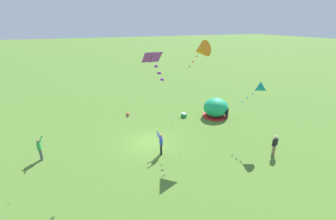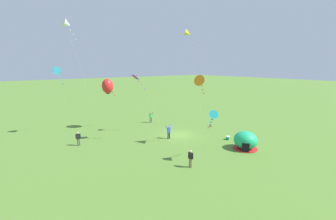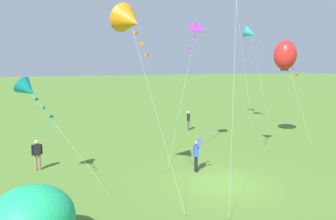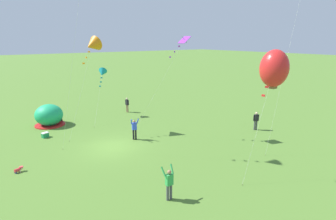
{
  "view_description": "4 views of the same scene",
  "coord_description": "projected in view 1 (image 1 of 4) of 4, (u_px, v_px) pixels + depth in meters",
  "views": [
    {
      "loc": [
        4.97,
        16.56,
        9.78
      ],
      "look_at": [
        -1.44,
        1.01,
        3.19
      ],
      "focal_mm": 24.0,
      "sensor_mm": 36.0,
      "label": 1
    },
    {
      "loc": [
        -23.17,
        19.43,
        9.58
      ],
      "look_at": [
        -0.33,
        2.24,
        3.9
      ],
      "focal_mm": 24.0,
      "sensor_mm": 36.0,
      "label": 2
    },
    {
      "loc": [
        -8.35,
        -13.4,
        5.91
      ],
      "look_at": [
        -0.52,
        5.91,
        2.94
      ],
      "focal_mm": 35.0,
      "sensor_mm": 36.0,
      "label": 3
    },
    {
      "loc": [
        18.1,
        -7.79,
        8.21
      ],
      "look_at": [
        0.08,
        5.31,
        2.18
      ],
      "focal_mm": 28.0,
      "sensor_mm": 36.0,
      "label": 4
    }
  ],
  "objects": [
    {
      "name": "person_arms_raised",
      "position": [
        40.0,
        148.0,
        16.78
      ],
      "size": [
        0.49,
        0.68,
        1.89
      ],
      "color": "#4C4C51",
      "rests_on": "ground"
    },
    {
      "name": "person_near_tent",
      "position": [
        275.0,
        144.0,
        17.36
      ],
      "size": [
        0.58,
        0.31,
        1.72
      ],
      "color": "#8C7251",
      "rests_on": "ground"
    },
    {
      "name": "toddler_crawling",
      "position": [
        128.0,
        114.0,
        25.12
      ],
      "size": [
        0.35,
        0.55,
        0.32
      ],
      "color": "red",
      "rests_on": "ground"
    },
    {
      "name": "person_flying_kite",
      "position": [
        161.0,
        143.0,
        17.5
      ],
      "size": [
        0.58,
        0.7,
        1.89
      ],
      "color": "black",
      "rests_on": "ground"
    },
    {
      "name": "kite_orange",
      "position": [
        201.0,
        50.0,
        17.89
      ],
      "size": [
        2.17,
        3.95,
        8.51
      ],
      "color": "silver",
      "rests_on": "ground"
    },
    {
      "name": "kite_teal",
      "position": [
        259.0,
        88.0,
        18.37
      ],
      "size": [
        3.99,
        3.19,
        5.32
      ],
      "color": "silver",
      "rests_on": "ground"
    },
    {
      "name": "cooler_box",
      "position": [
        184.0,
        115.0,
        24.75
      ],
      "size": [
        0.52,
        0.62,
        0.44
      ],
      "color": "#1E8C4C",
      "rests_on": "ground"
    },
    {
      "name": "ground_plane",
      "position": [
        148.0,
        142.0,
        19.58
      ],
      "size": [
        300.0,
        300.0,
        0.0
      ],
      "primitive_type": "plane",
      "color": "#517A2D"
    },
    {
      "name": "kite_purple",
      "position": [
        154.0,
        63.0,
        11.27
      ],
      "size": [
        3.72,
        3.48,
        8.47
      ],
      "color": "silver",
      "rests_on": "ground"
    },
    {
      "name": "popup_tent",
      "position": [
        216.0,
        108.0,
        24.68
      ],
      "size": [
        2.81,
        2.81,
        2.1
      ],
      "color": "#1EAD6B",
      "rests_on": "ground"
    }
  ]
}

